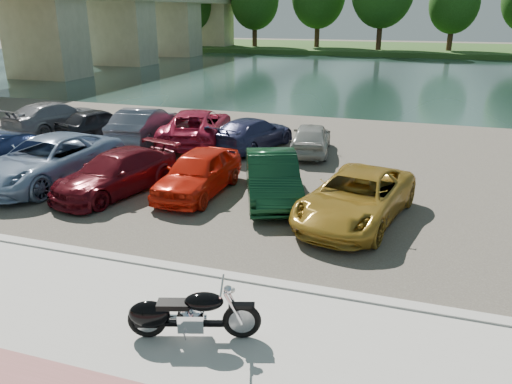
# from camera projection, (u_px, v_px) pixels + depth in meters

# --- Properties ---
(ground) EXTENTS (200.00, 200.00, 0.00)m
(ground) POSITION_uv_depth(u_px,v_px,m) (216.00, 339.00, 8.87)
(ground) COLOR #595447
(ground) RESTS_ON ground
(promenade) EXTENTS (60.00, 6.00, 0.10)m
(promenade) POSITION_uv_depth(u_px,v_px,m) (192.00, 373.00, 7.96)
(promenade) COLOR #B7B3AC
(promenade) RESTS_ON ground
(kerb) EXTENTS (60.00, 0.30, 0.14)m
(kerb) POSITION_uv_depth(u_px,v_px,m) (252.00, 281.00, 10.63)
(kerb) COLOR #B7B3AC
(kerb) RESTS_ON ground
(parking_lot) EXTENTS (60.00, 18.00, 0.04)m
(parking_lot) POSITION_uv_depth(u_px,v_px,m) (328.00, 166.00, 18.69)
(parking_lot) COLOR #464038
(parking_lot) RESTS_ON ground
(river) EXTENTS (120.00, 40.00, 0.00)m
(river) POSITION_uv_depth(u_px,v_px,m) (387.00, 76.00, 44.61)
(river) COLOR #182B27
(river) RESTS_ON ground
(far_bank) EXTENTS (120.00, 24.00, 0.60)m
(far_bank) POSITION_uv_depth(u_px,v_px,m) (403.00, 49.00, 73.10)
(far_bank) COLOR #284E1C
(far_bank) RESTS_ON ground
(bridge) EXTENTS (7.00, 56.00, 8.55)m
(bridge) POSITION_uv_depth(u_px,v_px,m) (116.00, 11.00, 51.81)
(bridge) COLOR tan
(bridge) RESTS_ON ground
(motorcycle) EXTENTS (2.27, 1.01, 1.05)m
(motorcycle) POSITION_uv_depth(u_px,v_px,m) (182.00, 314.00, 8.62)
(motorcycle) COLOR black
(motorcycle) RESTS_ON promenade
(car_2) EXTENTS (3.01, 5.71, 1.53)m
(car_2) POSITION_uv_depth(u_px,v_px,m) (48.00, 160.00, 16.66)
(car_2) COLOR #788EAE
(car_2) RESTS_ON parking_lot
(car_3) EXTENTS (2.90, 4.82, 1.31)m
(car_3) POSITION_uv_depth(u_px,v_px,m) (116.00, 173.00, 15.72)
(car_3) COLOR #520B13
(car_3) RESTS_ON parking_lot
(car_4) EXTENTS (1.73, 4.13, 1.40)m
(car_4) POSITION_uv_depth(u_px,v_px,m) (198.00, 172.00, 15.64)
(car_4) COLOR red
(car_4) RESTS_ON parking_lot
(car_5) EXTENTS (2.93, 4.56, 1.42)m
(car_5) POSITION_uv_depth(u_px,v_px,m) (272.00, 177.00, 15.16)
(car_5) COLOR #0D331B
(car_5) RESTS_ON parking_lot
(car_6) EXTENTS (3.22, 5.26, 1.36)m
(car_6) POSITION_uv_depth(u_px,v_px,m) (356.00, 197.00, 13.59)
(car_6) COLOR #AD8327
(car_6) RESTS_ON parking_lot
(car_7) EXTENTS (3.05, 5.33, 1.45)m
(car_7) POSITION_uv_depth(u_px,v_px,m) (55.00, 117.00, 23.63)
(car_7) COLOR gray
(car_7) RESTS_ON parking_lot
(car_8) EXTENTS (2.81, 4.19, 1.32)m
(car_8) POSITION_uv_depth(u_px,v_px,m) (98.00, 123.00, 22.76)
(car_8) COLOR black
(car_8) RESTS_ON parking_lot
(car_9) EXTENTS (2.15, 4.77, 1.52)m
(car_9) POSITION_uv_depth(u_px,v_px,m) (144.00, 125.00, 21.86)
(car_9) COLOR slate
(car_9) RESTS_ON parking_lot
(car_10) EXTENTS (3.74, 5.90, 1.52)m
(car_10) POSITION_uv_depth(u_px,v_px,m) (196.00, 127.00, 21.55)
(car_10) COLOR #A51B38
(car_10) RESTS_ON parking_lot
(car_11) EXTENTS (2.94, 4.81, 1.30)m
(car_11) POSITION_uv_depth(u_px,v_px,m) (252.00, 133.00, 20.80)
(car_11) COLOR navy
(car_11) RESTS_ON parking_lot
(car_12) EXTENTS (1.97, 3.88, 1.27)m
(car_12) POSITION_uv_depth(u_px,v_px,m) (311.00, 138.00, 20.12)
(car_12) COLOR #A0A09C
(car_12) RESTS_ON parking_lot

